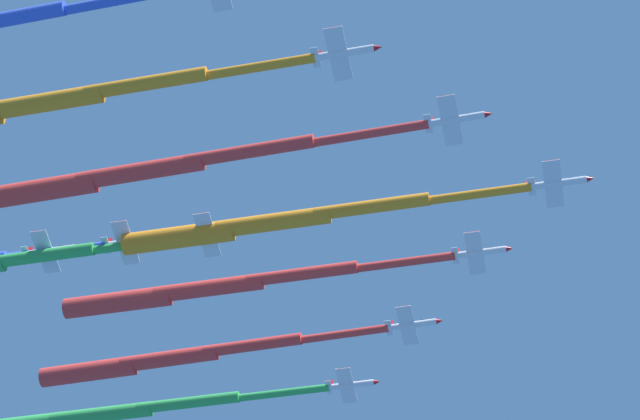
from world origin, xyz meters
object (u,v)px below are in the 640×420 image
(jet_port_inner, at_px, (205,289))
(jet_lead, at_px, (270,223))
(jet_starboard_mid, at_px, (39,104))
(jet_port_mid, at_px, (167,359))
(jet_starboard_inner, at_px, (136,173))
(jet_port_outer, at_px, (98,415))

(jet_port_inner, bearing_deg, jet_lead, -90.83)
(jet_lead, height_order, jet_starboard_mid, jet_starboard_mid)
(jet_port_mid, bearing_deg, jet_port_inner, -99.84)
(jet_lead, relative_size, jet_starboard_inner, 0.91)
(jet_lead, distance_m, jet_starboard_inner, 22.59)
(jet_port_inner, relative_size, jet_port_outer, 0.96)
(jet_starboard_mid, bearing_deg, jet_port_outer, 57.35)
(jet_port_mid, distance_m, jet_port_outer, 22.69)
(jet_lead, bearing_deg, jet_starboard_inner, 172.86)
(jet_starboard_inner, xyz_separation_m, jet_port_outer, (23.67, 60.67, -0.41))
(jet_starboard_inner, relative_size, jet_port_outer, 1.04)
(jet_lead, distance_m, jet_port_outer, 63.49)
(jet_lead, distance_m, jet_port_mid, 41.09)
(jet_starboard_inner, bearing_deg, jet_port_inner, 39.23)
(jet_starboard_mid, bearing_deg, jet_starboard_inner, 13.48)
(jet_port_mid, xyz_separation_m, jet_port_outer, (-2.42, 22.56, 0.10))
(jet_port_inner, distance_m, jet_starboard_mid, 46.63)
(jet_port_inner, distance_m, jet_starboard_inner, 29.31)
(jet_port_inner, bearing_deg, jet_port_outer, 88.68)
(jet_lead, bearing_deg, jet_starboard_mid, -177.87)
(jet_starboard_inner, height_order, jet_port_outer, jet_starboard_inner)
(jet_port_inner, bearing_deg, jet_starboard_mid, -150.67)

